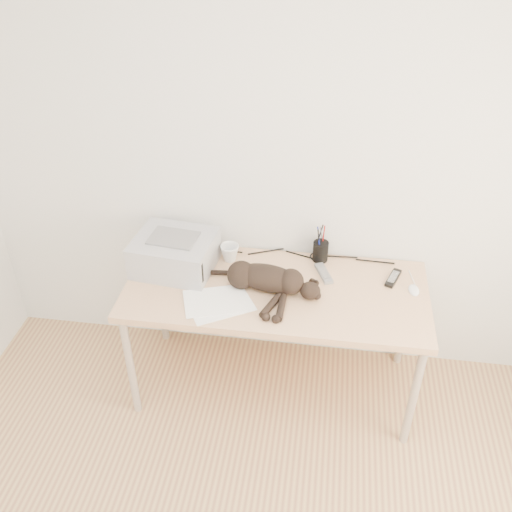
% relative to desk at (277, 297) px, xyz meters
% --- Properties ---
extents(wall_back, '(3.50, 0.00, 3.50)m').
position_rel_desk_xyz_m(wall_back, '(0.00, 0.27, 0.69)').
color(wall_back, silver).
rests_on(wall_back, floor).
extents(desk, '(1.60, 0.70, 0.74)m').
position_rel_desk_xyz_m(desk, '(0.00, 0.00, 0.00)').
color(desk, '#E4B585').
rests_on(desk, floor).
extents(printer, '(0.46, 0.40, 0.20)m').
position_rel_desk_xyz_m(printer, '(-0.57, 0.02, 0.23)').
color(printer, '#ADADB2').
rests_on(printer, desk).
extents(papers, '(0.41, 0.35, 0.01)m').
position_rel_desk_xyz_m(papers, '(-0.28, -0.25, 0.14)').
color(papers, white).
rests_on(papers, desk).
extents(cat, '(0.67, 0.37, 0.15)m').
position_rel_desk_xyz_m(cat, '(-0.06, -0.11, 0.20)').
color(cat, black).
rests_on(cat, desk).
extents(mug, '(0.14, 0.14, 0.10)m').
position_rel_desk_xyz_m(mug, '(-0.29, 0.13, 0.18)').
color(mug, white).
rests_on(mug, desk).
extents(pen_cup, '(0.09, 0.09, 0.22)m').
position_rel_desk_xyz_m(pen_cup, '(0.22, 0.20, 0.19)').
color(pen_cup, black).
rests_on(pen_cup, desk).
extents(remote_grey, '(0.11, 0.18, 0.02)m').
position_rel_desk_xyz_m(remote_grey, '(0.24, 0.07, 0.14)').
color(remote_grey, slate).
rests_on(remote_grey, desk).
extents(remote_black, '(0.10, 0.17, 0.02)m').
position_rel_desk_xyz_m(remote_black, '(0.62, 0.08, 0.14)').
color(remote_black, black).
rests_on(remote_black, desk).
extents(mouse, '(0.07, 0.10, 0.03)m').
position_rel_desk_xyz_m(mouse, '(0.72, -0.01, 0.15)').
color(mouse, white).
rests_on(mouse, desk).
extents(cable_tangle, '(1.36, 0.09, 0.01)m').
position_rel_desk_xyz_m(cable_tangle, '(0.00, 0.22, 0.14)').
color(cable_tangle, black).
rests_on(cable_tangle, desk).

